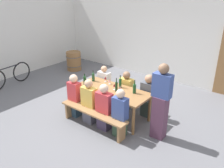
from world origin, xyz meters
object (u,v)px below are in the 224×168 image
object	(u,v)px
wine_glass_1	(120,88)
wine_glass_3	(110,80)
seated_guest_near_2	(104,108)
wine_barrel	(74,61)
bench_far	(128,94)
seated_guest_far_2	(148,97)
bench_near	(93,115)
parked_bicycle_0	(9,76)
seated_guest_near_0	(75,96)
wine_glass_0	(105,78)
wine_bottle_1	(93,77)
seated_guest_near_3	(120,114)
wine_bottle_4	(120,83)
wine_bottle_3	(116,86)
standing_host	(161,103)
seated_guest_far_0	(104,84)
tasting_table	(112,92)
wine_glass_2	(114,85)
wine_bottle_2	(134,89)
wine_bottle_0	(85,80)
seated_guest_near_1	(89,102)
seated_guest_far_1	(126,91)

from	to	relation	value
wine_glass_1	wine_glass_3	size ratio (longest dim) A/B	0.97
seated_guest_near_2	wine_barrel	xyz separation A→B (m)	(-3.70, 2.50, -0.17)
bench_far	seated_guest_far_2	xyz separation A→B (m)	(0.72, -0.15, 0.20)
bench_near	parked_bicycle_0	distance (m)	3.98
wine_glass_3	seated_guest_near_0	xyz separation A→B (m)	(-0.49, -0.81, -0.30)
wine_glass_0	bench_near	bearing A→B (deg)	-65.55
wine_bottle_1	seated_guest_near_3	size ratio (longest dim) A/B	0.27
wine_bottle_4	wine_glass_1	bearing A→B (deg)	-54.43
seated_guest_near_0	seated_guest_near_3	world-z (taller)	same
wine_bottle_4	seated_guest_near_0	size ratio (longest dim) A/B	0.28
bench_far	wine_bottle_3	xyz separation A→B (m)	(0.15, -0.74, 0.53)
standing_host	parked_bicycle_0	bearing A→B (deg)	5.29
seated_guest_near_2	seated_guest_far_0	size ratio (longest dim) A/B	1.06
bench_near	seated_guest_far_2	bearing A→B (deg)	61.10
tasting_table	wine_glass_2	world-z (taller)	wine_glass_2
wine_bottle_2	parked_bicycle_0	xyz separation A→B (m)	(-4.54, -0.75, -0.50)
tasting_table	seated_guest_near_2	distance (m)	0.63
wine_bottle_3	wine_barrel	xyz separation A→B (m)	(-3.63, 1.95, -0.50)
bench_near	wine_bottle_0	size ratio (longest dim) A/B	6.07
bench_near	seated_guest_near_1	xyz separation A→B (m)	(-0.25, 0.15, 0.19)
wine_glass_2	wine_bottle_0	bearing A→B (deg)	-165.07
wine_glass_2	seated_guest_near_3	xyz separation A→B (m)	(0.63, -0.61, -0.32)
wine_glass_2	parked_bicycle_0	size ratio (longest dim) A/B	0.09
wine_bottle_0	wine_glass_0	bearing A→B (deg)	59.12
seated_guest_far_1	wine_barrel	bearing A→B (deg)	-111.05
tasting_table	wine_glass_0	size ratio (longest dim) A/B	13.51
seated_guest_near_2	seated_guest_far_1	distance (m)	1.16
bench_far	wine_barrel	xyz separation A→B (m)	(-3.48, 1.21, 0.03)
seated_guest_near_1	seated_guest_near_2	distance (m)	0.47
wine_bottle_3	seated_guest_near_1	size ratio (longest dim) A/B	0.31
seated_guest_near_2	seated_guest_near_3	bearing A→B (deg)	-90.00
tasting_table	seated_guest_near_1	distance (m)	0.64
bench_near	seated_guest_near_0	world-z (taller)	seated_guest_near_0
wine_bottle_3	seated_guest_near_3	xyz separation A→B (m)	(0.53, -0.56, -0.33)
bench_near	standing_host	world-z (taller)	standing_host
wine_bottle_2	wine_glass_1	xyz separation A→B (m)	(-0.33, -0.13, -0.02)
seated_guest_far_0	wine_barrel	bearing A→B (deg)	-116.28
wine_bottle_2	standing_host	size ratio (longest dim) A/B	0.19
wine_glass_3	seated_guest_far_2	bearing A→B (deg)	18.68
seated_guest_far_2	standing_host	bearing A→B (deg)	45.36
bench_near	wine_bottle_2	bearing A→B (deg)	57.99
wine_bottle_2	wine_bottle_3	world-z (taller)	wine_bottle_3
wine_barrel	bench_far	bearing A→B (deg)	-19.10
bench_near	wine_bottle_4	bearing A→B (deg)	85.59
wine_bottle_1	wine_bottle_4	distance (m)	0.84
wine_bottle_1	wine_glass_1	size ratio (longest dim) A/B	2.04
seated_guest_near_2	wine_barrel	bearing A→B (deg)	55.95
seated_guest_near_1	seated_guest_far_0	size ratio (longest dim) A/B	1.06
wine_bottle_0	seated_guest_near_0	bearing A→B (deg)	-89.37
seated_guest_near_2	seated_guest_far_2	xyz separation A→B (m)	(0.49, 1.15, 0.01)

